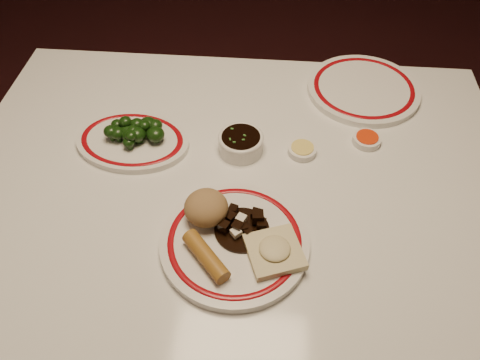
% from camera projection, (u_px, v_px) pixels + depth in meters
% --- Properties ---
extents(ground, '(7.00, 7.00, 0.00)m').
position_uv_depth(ground, '(235.00, 330.00, 1.55)').
color(ground, black).
rests_on(ground, ground).
extents(dining_table, '(1.20, 0.90, 0.75)m').
position_uv_depth(dining_table, '(233.00, 208.00, 1.06)').
color(dining_table, silver).
rests_on(dining_table, ground).
extents(main_plate, '(0.36, 0.36, 0.02)m').
position_uv_depth(main_plate, '(235.00, 242.00, 0.87)').
color(main_plate, silver).
rests_on(main_plate, dining_table).
extents(rice_mound, '(0.08, 0.08, 0.06)m').
position_uv_depth(rice_mound, '(206.00, 208.00, 0.88)').
color(rice_mound, olive).
rests_on(rice_mound, main_plate).
extents(spring_roll, '(0.10, 0.10, 0.03)m').
position_uv_depth(spring_roll, '(206.00, 256.00, 0.83)').
color(spring_roll, olive).
rests_on(spring_roll, main_plate).
extents(fried_wonton, '(0.12, 0.12, 0.03)m').
position_uv_depth(fried_wonton, '(275.00, 251.00, 0.84)').
color(fried_wonton, beige).
rests_on(fried_wonton, main_plate).
extents(stirfry_heap, '(0.10, 0.10, 0.03)m').
position_uv_depth(stirfry_heap, '(243.00, 225.00, 0.88)').
color(stirfry_heap, black).
rests_on(stirfry_heap, main_plate).
extents(broccoli_plate, '(0.28, 0.25, 0.02)m').
position_uv_depth(broccoli_plate, '(132.00, 141.00, 1.06)').
color(broccoli_plate, silver).
rests_on(broccoli_plate, dining_table).
extents(broccoli_pile, '(0.14, 0.09, 0.05)m').
position_uv_depth(broccoli_pile, '(135.00, 131.00, 1.04)').
color(broccoli_pile, '#23471C').
rests_on(broccoli_pile, broccoli_plate).
extents(soy_bowl, '(0.10, 0.10, 0.04)m').
position_uv_depth(soy_bowl, '(241.00, 143.00, 1.03)').
color(soy_bowl, silver).
rests_on(soy_bowl, dining_table).
extents(sweet_sour_dish, '(0.06, 0.06, 0.02)m').
position_uv_depth(sweet_sour_dish, '(367.00, 140.00, 1.06)').
color(sweet_sour_dish, silver).
rests_on(sweet_sour_dish, dining_table).
extents(mustard_dish, '(0.06, 0.06, 0.02)m').
position_uv_depth(mustard_dish, '(302.00, 150.00, 1.04)').
color(mustard_dish, silver).
rests_on(mustard_dish, dining_table).
extents(far_plate, '(0.37, 0.37, 0.02)m').
position_uv_depth(far_plate, '(363.00, 89.00, 1.18)').
color(far_plate, silver).
rests_on(far_plate, dining_table).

